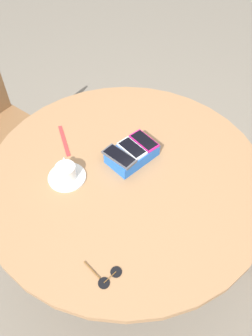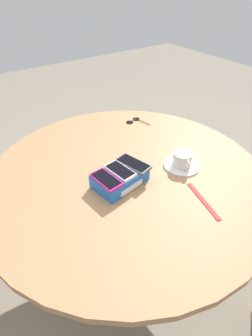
# 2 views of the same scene
# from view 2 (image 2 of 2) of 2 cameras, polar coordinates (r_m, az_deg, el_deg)

# --- Properties ---
(ground_plane) EXTENTS (8.00, 8.00, 0.00)m
(ground_plane) POSITION_cam_2_polar(r_m,az_deg,el_deg) (1.63, 0.00, -21.31)
(ground_plane) COLOR gray
(round_table) EXTENTS (1.14, 1.14, 0.73)m
(round_table) POSITION_cam_2_polar(r_m,az_deg,el_deg) (1.13, 0.00, -4.28)
(round_table) COLOR #2D2D2D
(round_table) RESTS_ON ground_plane
(phone_box) EXTENTS (0.22, 0.16, 0.05)m
(phone_box) POSITION_cam_2_polar(r_m,az_deg,el_deg) (1.00, -1.30, -2.16)
(phone_box) COLOR blue
(phone_box) RESTS_ON round_table
(phone_magenta) EXTENTS (0.08, 0.13, 0.01)m
(phone_magenta) POSITION_cam_2_polar(r_m,az_deg,el_deg) (0.95, -4.34, -2.50)
(phone_magenta) COLOR #D11975
(phone_magenta) RESTS_ON phone_box
(phone_white) EXTENTS (0.08, 0.13, 0.01)m
(phone_white) POSITION_cam_2_polar(r_m,az_deg,el_deg) (0.98, -1.31, -0.63)
(phone_white) COLOR silver
(phone_white) RESTS_ON phone_box
(phone_gray) EXTENTS (0.09, 0.15, 0.01)m
(phone_gray) POSITION_cam_2_polar(r_m,az_deg,el_deg) (1.02, 1.58, 0.92)
(phone_gray) COLOR #515156
(phone_gray) RESTS_ON phone_box
(saucer) EXTENTS (0.15, 0.15, 0.01)m
(saucer) POSITION_cam_2_polar(r_m,az_deg,el_deg) (1.13, 11.97, 0.61)
(saucer) COLOR silver
(saucer) RESTS_ON round_table
(coffee_cup) EXTENTS (0.08, 0.11, 0.06)m
(coffee_cup) POSITION_cam_2_polar(r_m,az_deg,el_deg) (1.10, 12.25, 1.94)
(coffee_cup) COLOR silver
(coffee_cup) RESTS_ON saucer
(lanyard_strap) EXTENTS (0.07, 0.19, 0.00)m
(lanyard_strap) POSITION_cam_2_polar(r_m,az_deg,el_deg) (0.99, 16.45, -6.83)
(lanyard_strap) COLOR red
(lanyard_strap) RESTS_ON round_table
(sunglasses) EXTENTS (0.09, 0.12, 0.01)m
(sunglasses) POSITION_cam_2_polar(r_m,az_deg,el_deg) (1.44, 1.84, 10.23)
(sunglasses) COLOR black
(sunglasses) RESTS_ON round_table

